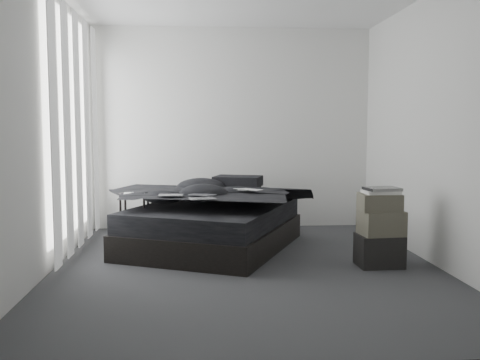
{
  "coord_description": "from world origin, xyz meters",
  "views": [
    {
      "loc": [
        -0.44,
        -4.9,
        1.3
      ],
      "look_at": [
        0.0,
        0.8,
        0.75
      ],
      "focal_mm": 40.0,
      "sensor_mm": 36.0,
      "label": 1
    }
  ],
  "objects": [
    {
      "name": "wall_left",
      "position": [
        -1.8,
        0.0,
        1.3
      ],
      "size": [
        0.01,
        4.2,
        2.6
      ],
      "primitive_type": "cube",
      "color": "silver",
      "rests_on": "ground"
    },
    {
      "name": "art_book_snake",
      "position": [
        1.27,
        -0.05,
        0.74
      ],
      "size": [
        0.33,
        0.28,
        0.03
      ],
      "primitive_type": "cube",
      "rotation": [
        0.0,
        0.0,
        0.12
      ],
      "color": "silver",
      "rests_on": "art_book_white"
    },
    {
      "name": "bed",
      "position": [
        -0.29,
        0.86,
        0.13
      ],
      "size": [
        2.15,
        2.38,
        0.26
      ],
      "primitive_type": "cube",
      "rotation": [
        0.0,
        0.0,
        -0.43
      ],
      "color": "black",
      "rests_on": "floor"
    },
    {
      "name": "box_lower",
      "position": [
        1.26,
        -0.04,
        0.15
      ],
      "size": [
        0.42,
        0.33,
        0.3
      ],
      "primitive_type": "cube",
      "rotation": [
        0.0,
        0.0,
        0.02
      ],
      "color": "black",
      "rests_on": "floor"
    },
    {
      "name": "comic_c",
      "position": [
        -0.41,
        0.18,
        0.71
      ],
      "size": [
        0.27,
        0.2,
        0.01
      ],
      "primitive_type": "cube",
      "rotation": [
        0.0,
        0.0,
        0.18
      ],
      "color": "black",
      "rests_on": "duvet"
    },
    {
      "name": "floor_books",
      "position": [
        -1.3,
        0.89,
        0.07
      ],
      "size": [
        0.19,
        0.22,
        0.13
      ],
      "primitive_type": "cube",
      "rotation": [
        0.0,
        0.0,
        0.39
      ],
      "color": "black",
      "rests_on": "floor"
    },
    {
      "name": "curtain_left",
      "position": [
        -1.73,
        0.9,
        1.28
      ],
      "size": [
        0.06,
        2.12,
        2.48
      ],
      "primitive_type": "cube",
      "color": "white",
      "rests_on": "wall_left"
    },
    {
      "name": "laptop",
      "position": [
        0.05,
        0.75,
        0.71
      ],
      "size": [
        0.37,
        0.36,
        0.02
      ],
      "primitive_type": "imported",
      "rotation": [
        0.0,
        0.0,
        -0.74
      ],
      "color": "silver",
      "rests_on": "duvet"
    },
    {
      "name": "wall_back",
      "position": [
        0.0,
        2.1,
        1.3
      ],
      "size": [
        3.6,
        0.01,
        2.6
      ],
      "primitive_type": "cube",
      "color": "silver",
      "rests_on": "ground"
    },
    {
      "name": "window_left",
      "position": [
        -1.78,
        0.9,
        1.35
      ],
      "size": [
        0.02,
        2.0,
        2.3
      ],
      "primitive_type": "cube",
      "color": "white",
      "rests_on": "wall_left"
    },
    {
      "name": "comic_b",
      "position": [
        -0.41,
        0.49,
        0.71
      ],
      "size": [
        0.29,
        0.28,
        0.01
      ],
      "primitive_type": "cube",
      "rotation": [
        0.0,
        0.0,
        -0.64
      ],
      "color": "black",
      "rests_on": "duvet"
    },
    {
      "name": "box_upper",
      "position": [
        1.25,
        -0.04,
        0.61
      ],
      "size": [
        0.37,
        0.31,
        0.16
      ],
      "primitive_type": "cube",
      "rotation": [
        0.0,
        0.0,
        -0.03
      ],
      "color": "#545042",
      "rests_on": "box_mid"
    },
    {
      "name": "wall_right",
      "position": [
        1.8,
        0.0,
        1.3
      ],
      "size": [
        0.01,
        4.2,
        2.6
      ],
      "primitive_type": "cube",
      "color": "silver",
      "rests_on": "ground"
    },
    {
      "name": "pillow_upper",
      "position": [
        0.03,
        1.52,
        0.67
      ],
      "size": [
        0.64,
        0.53,
        0.12
      ],
      "primitive_type": "cube",
      "rotation": [
        0.0,
        0.0,
        -0.32
      ],
      "color": "black",
      "rests_on": "pillow_lower"
    },
    {
      "name": "wall_front",
      "position": [
        0.0,
        -2.1,
        1.3
      ],
      "size": [
        3.6,
        0.01,
        2.6
      ],
      "primitive_type": "cube",
      "color": "silver",
      "rests_on": "ground"
    },
    {
      "name": "floor",
      "position": [
        0.0,
        0.0,
        0.0
      ],
      "size": [
        3.6,
        4.2,
        0.01
      ],
      "primitive_type": "cube",
      "color": "#37373A",
      "rests_on": "ground"
    },
    {
      "name": "duvet",
      "position": [
        -0.31,
        0.81,
        0.59
      ],
      "size": [
        2.0,
        2.11,
        0.23
      ],
      "primitive_type": "imported",
      "rotation": [
        0.0,
        0.0,
        -0.43
      ],
      "color": "black",
      "rests_on": "mattress"
    },
    {
      "name": "side_stand",
      "position": [
        -1.13,
        0.85,
        0.3
      ],
      "size": [
        0.35,
        0.35,
        0.6
      ],
      "primitive_type": "cylinder",
      "rotation": [
        0.0,
        0.0,
        -0.07
      ],
      "color": "black",
      "rests_on": "floor"
    },
    {
      "name": "art_book_white",
      "position": [
        1.26,
        -0.04,
        0.71
      ],
      "size": [
        0.32,
        0.25,
        0.03
      ],
      "primitive_type": "cube",
      "rotation": [
        0.0,
        0.0,
        0.02
      ],
      "color": "silver",
      "rests_on": "box_upper"
    },
    {
      "name": "papers",
      "position": [
        -1.12,
        0.84,
        0.61
      ],
      "size": [
        0.25,
        0.2,
        0.01
      ],
      "primitive_type": "cube",
      "rotation": [
        0.0,
        0.0,
        0.1
      ],
      "color": "white",
      "rests_on": "side_stand"
    },
    {
      "name": "pillow_lower",
      "position": [
        -0.02,
        1.56,
        0.54
      ],
      "size": [
        0.7,
        0.6,
        0.13
      ],
      "primitive_type": "cube",
      "rotation": [
        0.0,
        0.0,
        -0.43
      ],
      "color": "black",
      "rests_on": "mattress"
    },
    {
      "name": "mattress",
      "position": [
        -0.29,
        0.86,
        0.37
      ],
      "size": [
        2.07,
        2.31,
        0.21
      ],
      "primitive_type": "cube",
      "rotation": [
        0.0,
        0.0,
        -0.43
      ],
      "color": "black",
      "rests_on": "bed"
    },
    {
      "name": "box_mid",
      "position": [
        1.27,
        -0.05,
        0.42
      ],
      "size": [
        0.41,
        0.34,
        0.23
      ],
      "primitive_type": "cube",
      "rotation": [
        0.0,
        0.0,
        0.09
      ],
      "color": "#545042",
      "rests_on": "box_lower"
    },
    {
      "name": "comic_a",
      "position": [
        -0.72,
        0.48,
        0.7
      ],
      "size": [
        0.25,
        0.17,
        0.01
      ],
      "primitive_type": "cube",
      "rotation": [
        0.0,
        0.0,
        -0.04
      ],
      "color": "black",
      "rests_on": "duvet"
    }
  ]
}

